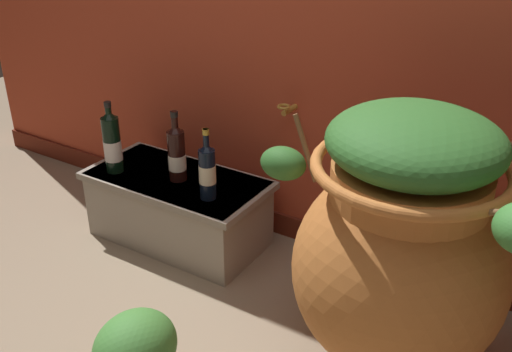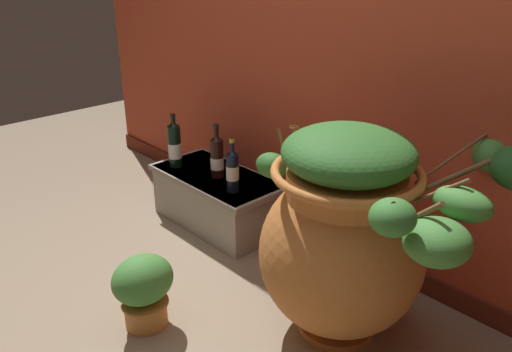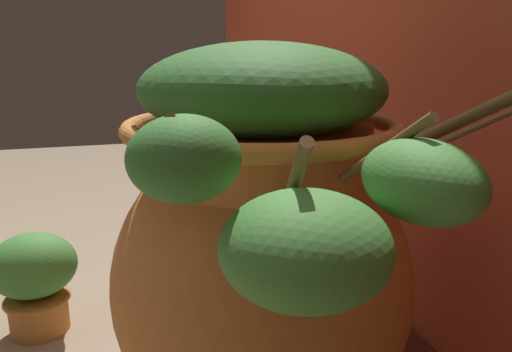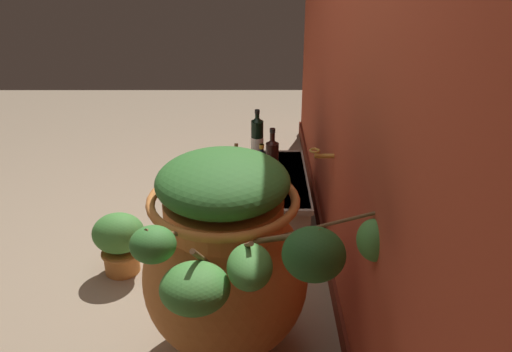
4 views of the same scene
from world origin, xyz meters
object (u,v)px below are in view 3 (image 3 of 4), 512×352
(wine_bottle_middle, at_px, (237,168))
(wine_bottle_right, at_px, (240,156))
(wine_bottle_left, at_px, (209,142))
(potted_shrub, at_px, (35,278))
(terracotta_urn, at_px, (266,245))

(wine_bottle_middle, relative_size, wine_bottle_right, 0.97)
(wine_bottle_left, xyz_separation_m, potted_shrub, (0.79, -0.74, -0.27))
(wine_bottle_left, distance_m, wine_bottle_right, 0.31)
(wine_bottle_middle, bearing_deg, terracotta_urn, -9.72)
(potted_shrub, bearing_deg, terracotta_urn, 44.27)
(wine_bottle_middle, bearing_deg, potted_shrub, -70.00)
(terracotta_urn, height_order, potted_shrub, terracotta_urn)
(terracotta_urn, bearing_deg, wine_bottle_right, 168.84)
(wine_bottle_right, bearing_deg, potted_shrub, -59.30)
(wine_bottle_left, bearing_deg, wine_bottle_middle, 2.47)
(wine_bottle_middle, height_order, potted_shrub, wine_bottle_middle)
(wine_bottle_left, xyz_separation_m, wine_bottle_middle, (0.51, 0.02, -0.01))
(terracotta_urn, bearing_deg, wine_bottle_middle, 170.28)
(wine_bottle_middle, height_order, wine_bottle_right, wine_bottle_right)
(wine_bottle_middle, bearing_deg, wine_bottle_right, 162.92)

